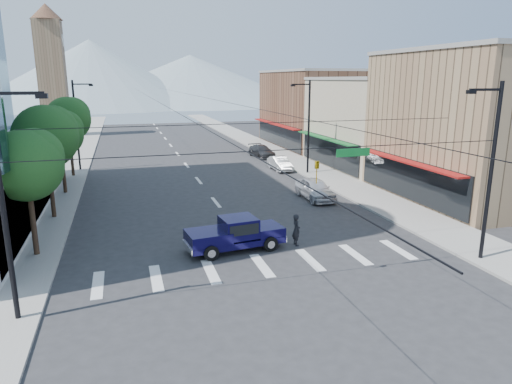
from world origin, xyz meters
The scene contains 21 objects.
ground centered at (0.00, 0.00, 0.00)m, with size 160.00×160.00×0.00m, color #28282B.
sidewalk_left centered at (-12.00, 40.00, 0.07)m, with size 4.00×120.00×0.15m, color gray.
sidewalk_right centered at (12.00, 40.00, 0.07)m, with size 4.00×120.00×0.15m, color gray.
shop_near centered at (20.00, 10.00, 5.50)m, with size 12.00×14.00×11.00m, color #8C6B4C.
shop_mid centered at (20.00, 24.00, 4.50)m, with size 12.00×14.00×9.00m, color tan.
shop_far centered at (20.00, 40.00, 5.00)m, with size 12.00×18.00×10.00m, color brown.
clock_tower centered at (-16.50, 62.00, 10.64)m, with size 4.80×4.80×20.40m.
mountain_left centered at (-15.00, 150.00, 11.00)m, with size 80.00×80.00×22.00m, color gray.
mountain_right centered at (20.00, 160.00, 9.00)m, with size 90.00×90.00×18.00m, color gray.
tree_near centered at (-11.07, 6.10, 4.99)m, with size 3.65×3.64×6.71m.
tree_midnear centered at (-11.07, 13.10, 5.59)m, with size 4.09×4.09×7.52m.
tree_midfar centered at (-11.07, 20.10, 4.99)m, with size 3.65×3.64×6.71m.
tree_far centered at (-11.07, 27.10, 5.59)m, with size 4.09×4.09×7.52m.
signal_rig centered at (0.19, -1.00, 4.64)m, with size 21.80×0.20×9.00m.
lamp_pole_nw centered at (-10.67, 30.00, 4.94)m, with size 2.00×0.25×9.00m.
lamp_pole_ne centered at (10.67, 22.00, 4.94)m, with size 2.00×0.25×9.00m.
pickup_truck centered at (-0.97, 4.00, 0.95)m, with size 5.57×2.59×1.82m.
pedestrian centered at (2.50, 3.76, 0.90)m, with size 0.66×0.43×1.80m, color black.
parked_car_near centered at (7.60, 12.83, 0.81)m, with size 1.91×4.74×1.61m, color silver.
parked_car_mid centered at (8.80, 24.54, 0.69)m, with size 1.46×4.18×1.38m, color silver.
parked_car_far centered at (9.40, 32.81, 0.70)m, with size 1.97×4.84×1.41m, color #313134.
Camera 1 is at (-6.48, -18.81, 9.07)m, focal length 32.00 mm.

